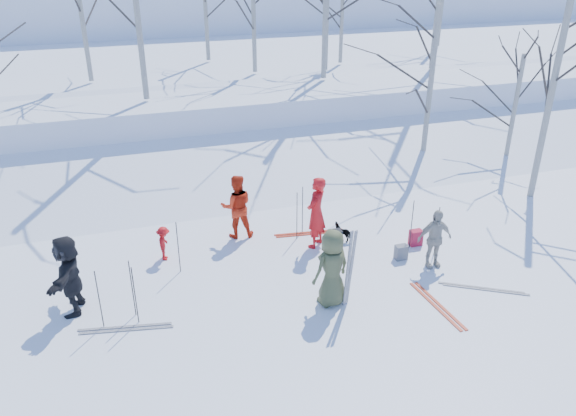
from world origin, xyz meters
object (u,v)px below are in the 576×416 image
object	(u,v)px
dog	(343,232)
backpack_grey	(401,252)
skier_redor_behind	(237,206)
skier_grey_west	(69,275)
skier_olive_center	(332,268)
backpack_dark	(335,237)
backpack_red	(416,238)
skier_red_seated	(164,243)
skier_cream_east	(434,239)
skier_red_north	(316,212)

from	to	relation	value
dog	backpack_grey	world-z (taller)	dog
skier_redor_behind	dog	distance (m)	2.90
skier_grey_west	backpack_grey	xyz separation A→B (m)	(7.71, -0.22, -0.70)
skier_olive_center	backpack_grey	distance (m)	2.74
skier_olive_center	backpack_dark	distance (m)	2.72
skier_olive_center	skier_grey_west	size ratio (longest dim) A/B	0.99
backpack_red	backpack_grey	distance (m)	0.88
skier_red_seated	skier_cream_east	distance (m)	6.59
skier_red_north	skier_redor_behind	bearing A→B (deg)	-75.60
skier_grey_west	backpack_dark	world-z (taller)	skier_grey_west
skier_olive_center	dog	world-z (taller)	skier_olive_center
backpack_red	skier_red_seated	bearing A→B (deg)	168.77
skier_red_north	dog	size ratio (longest dim) A/B	3.48
skier_cream_east	skier_olive_center	bearing A→B (deg)	-163.93
dog	backpack_grey	size ratio (longest dim) A/B	1.45
skier_grey_west	backpack_red	xyz separation A→B (m)	(8.41, 0.31, -0.68)
skier_redor_behind	dog	world-z (taller)	skier_redor_behind
skier_cream_east	backpack_dark	bearing A→B (deg)	139.96
skier_red_seated	skier_cream_east	size ratio (longest dim) A/B	0.59
backpack_red	backpack_dark	bearing A→B (deg)	161.36
skier_olive_center	backpack_red	world-z (taller)	skier_olive_center
skier_olive_center	skier_redor_behind	xyz separation A→B (m)	(-1.25, 3.63, -0.01)
skier_olive_center	skier_redor_behind	distance (m)	3.84
backpack_dark	backpack_red	bearing A→B (deg)	-18.64
skier_cream_east	skier_red_seated	bearing A→B (deg)	162.32
skier_cream_east	backpack_dark	size ratio (longest dim) A/B	3.75
skier_red_seated	backpack_dark	xyz separation A→B (m)	(4.32, -0.58, -0.25)
skier_grey_west	backpack_grey	size ratio (longest dim) A/B	4.71
skier_redor_behind	backpack_dark	xyz separation A→B (m)	(2.32, -1.22, -0.68)
skier_red_north	skier_grey_west	bearing A→B (deg)	-33.43
skier_redor_behind	skier_red_north	bearing A→B (deg)	155.11
skier_olive_center	backpack_grey	xyz separation A→B (m)	(2.36, 1.20, -0.70)
skier_cream_east	skier_grey_west	size ratio (longest dim) A/B	0.84
skier_olive_center	skier_grey_west	xyz separation A→B (m)	(-5.35, 1.43, 0.01)
backpack_dark	skier_olive_center	bearing A→B (deg)	-113.88
skier_olive_center	skier_red_north	bearing A→B (deg)	-118.67
skier_red_seated	skier_cream_east	world-z (taller)	skier_cream_east
skier_cream_east	backpack_dark	world-z (taller)	skier_cream_east
skier_grey_west	skier_red_seated	bearing A→B (deg)	137.09
skier_olive_center	skier_grey_west	bearing A→B (deg)	-30.97
backpack_dark	backpack_grey	bearing A→B (deg)	-43.00
skier_grey_west	backpack_red	bearing A→B (deg)	102.54
skier_redor_behind	backpack_red	distance (m)	4.76
skier_olive_center	backpack_red	distance (m)	3.58
skier_red_north	dog	world-z (taller)	skier_red_north
skier_grey_west	dog	size ratio (longest dim) A/B	3.25
skier_redor_behind	skier_red_seated	distance (m)	2.14
skier_red_seated	backpack_dark	size ratio (longest dim) A/B	2.23
skier_olive_center	skier_red_seated	bearing A→B (deg)	-58.62
backpack_dark	skier_red_seated	bearing A→B (deg)	172.35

